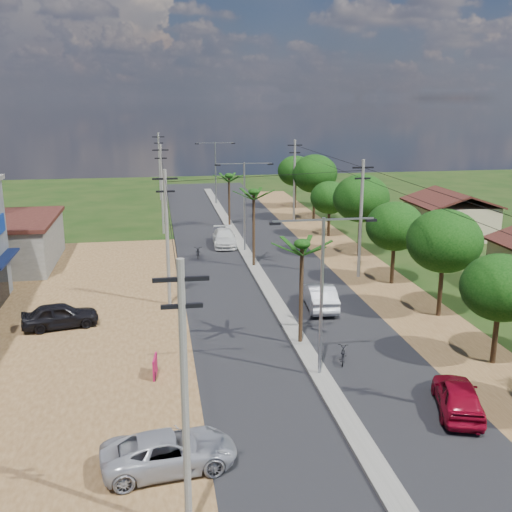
{
  "coord_description": "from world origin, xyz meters",
  "views": [
    {
      "loc": [
        -7.58,
        -26.21,
        13.32
      ],
      "look_at": [
        -1.1,
        12.35,
        3.0
      ],
      "focal_mm": 42.0,
      "sensor_mm": 36.0,
      "label": 1
    }
  ],
  "objects": [
    {
      "name": "ground",
      "position": [
        0.0,
        0.0,
        0.0
      ],
      "size": [
        160.0,
        160.0,
        0.0
      ],
      "primitive_type": "plane",
      "color": "black",
      "rests_on": "ground"
    },
    {
      "name": "road",
      "position": [
        0.0,
        15.0,
        0.02
      ],
      "size": [
        12.0,
        110.0,
        0.04
      ],
      "primitive_type": "cube",
      "color": "black",
      "rests_on": "ground"
    },
    {
      "name": "median",
      "position": [
        0.0,
        18.0,
        0.09
      ],
      "size": [
        1.0,
        90.0,
        0.18
      ],
      "primitive_type": "cube",
      "color": "#605E56",
      "rests_on": "ground"
    },
    {
      "name": "dirt_lot_west",
      "position": [
        -15.0,
        8.0,
        0.02
      ],
      "size": [
        18.0,
        46.0,
        0.04
      ],
      "primitive_type": "cube",
      "color": "brown",
      "rests_on": "ground"
    },
    {
      "name": "dirt_shoulder_east",
      "position": [
        8.5,
        15.0,
        0.01
      ],
      "size": [
        5.0,
        90.0,
        0.03
      ],
      "primitive_type": "cube",
      "color": "brown",
      "rests_on": "ground"
    },
    {
      "name": "house_east_far",
      "position": [
        21.0,
        28.0,
        2.39
      ],
      "size": [
        7.6,
        7.5,
        4.6
      ],
      "color": "tan",
      "rests_on": "ground"
    },
    {
      "name": "tree_east_b",
      "position": [
        9.3,
        0.0,
        4.11
      ],
      "size": [
        4.0,
        4.0,
        5.83
      ],
      "color": "black",
      "rests_on": "ground"
    },
    {
      "name": "tree_east_c",
      "position": [
        9.7,
        7.0,
        4.86
      ],
      "size": [
        4.6,
        4.6,
        6.83
      ],
      "color": "black",
      "rests_on": "ground"
    },
    {
      "name": "tree_east_d",
      "position": [
        9.4,
        14.0,
        4.34
      ],
      "size": [
        4.2,
        4.2,
        6.13
      ],
      "color": "black",
      "rests_on": "ground"
    },
    {
      "name": "tree_east_e",
      "position": [
        9.6,
        22.0,
        5.09
      ],
      "size": [
        4.8,
        4.8,
        7.14
      ],
      "color": "black",
      "rests_on": "ground"
    },
    {
      "name": "tree_east_f",
      "position": [
        9.2,
        30.0,
        3.89
      ],
      "size": [
        3.8,
        3.8,
        5.52
      ],
      "color": "black",
      "rests_on": "ground"
    },
    {
      "name": "tree_east_g",
      "position": [
        9.8,
        38.0,
        5.24
      ],
      "size": [
        5.0,
        5.0,
        7.38
      ],
      "color": "black",
      "rests_on": "ground"
    },
    {
      "name": "tree_east_h",
      "position": [
        9.5,
        46.0,
        4.64
      ],
      "size": [
        4.4,
        4.4,
        6.52
      ],
      "color": "black",
      "rests_on": "ground"
    },
    {
      "name": "palm_median_near",
      "position": [
        0.0,
        4.0,
        5.54
      ],
      "size": [
        2.0,
        2.0,
        6.15
      ],
      "color": "black",
      "rests_on": "ground"
    },
    {
      "name": "palm_median_mid",
      "position": [
        0.0,
        20.0,
        5.9
      ],
      "size": [
        2.0,
        2.0,
        6.55
      ],
      "color": "black",
      "rests_on": "ground"
    },
    {
      "name": "palm_median_far",
      "position": [
        0.0,
        36.0,
        5.26
      ],
      "size": [
        2.0,
        2.0,
        5.85
      ],
      "color": "black",
      "rests_on": "ground"
    },
    {
      "name": "streetlight_near",
      "position": [
        0.0,
        0.0,
        4.79
      ],
      "size": [
        5.1,
        0.18,
        8.0
      ],
      "color": "gray",
      "rests_on": "ground"
    },
    {
      "name": "streetlight_mid",
      "position": [
        0.0,
        25.0,
        4.79
      ],
      "size": [
        5.1,
        0.18,
        8.0
      ],
      "color": "gray",
      "rests_on": "ground"
    },
    {
      "name": "streetlight_far",
      "position": [
        0.0,
        50.0,
        4.79
      ],
      "size": [
        5.1,
        0.18,
        8.0
      ],
      "color": "gray",
      "rests_on": "ground"
    },
    {
      "name": "utility_pole_w_a",
      "position": [
        -7.0,
        -10.0,
        4.76
      ],
      "size": [
        1.6,
        0.24,
        9.0
      ],
      "color": "#605E56",
      "rests_on": "ground"
    },
    {
      "name": "utility_pole_w_b",
      "position": [
        -7.0,
        12.0,
        4.76
      ],
      "size": [
        1.6,
        0.24,
        9.0
      ],
      "color": "#605E56",
      "rests_on": "ground"
    },
    {
      "name": "utility_pole_w_c",
      "position": [
        -7.0,
        34.0,
        4.76
      ],
      "size": [
        1.6,
        0.24,
        9.0
      ],
      "color": "#605E56",
      "rests_on": "ground"
    },
    {
      "name": "utility_pole_w_d",
      "position": [
        -7.0,
        55.0,
        4.76
      ],
      "size": [
        1.6,
        0.24,
        9.0
      ],
      "color": "#605E56",
      "rests_on": "ground"
    },
    {
      "name": "utility_pole_e_b",
      "position": [
        7.5,
        16.0,
        4.76
      ],
      "size": [
        1.6,
        0.24,
        9.0
      ],
      "color": "#605E56",
      "rests_on": "ground"
    },
    {
      "name": "utility_pole_e_c",
      "position": [
        7.5,
        38.0,
        4.76
      ],
      "size": [
        1.6,
        0.24,
        9.0
      ],
      "color": "#605E56",
      "rests_on": "ground"
    },
    {
      "name": "car_red_near",
      "position": [
        5.0,
        -4.42,
        0.75
      ],
      "size": [
        3.05,
        4.76,
        1.51
      ],
      "primitive_type": "imported",
      "rotation": [
        0.0,
        0.0,
        2.83
      ],
      "color": "maroon",
      "rests_on": "ground"
    },
    {
      "name": "car_silver_mid",
      "position": [
        2.65,
        9.63,
        0.81
      ],
      "size": [
        2.11,
        5.03,
        1.62
      ],
      "primitive_type": "imported",
      "rotation": [
        0.0,
        0.0,
        3.06
      ],
      "color": "#A2A4AB",
      "rests_on": "ground"
    },
    {
      "name": "car_white_far",
      "position": [
        -1.5,
        27.69,
        0.74
      ],
      "size": [
        2.32,
        5.19,
        1.48
      ],
      "primitive_type": "imported",
      "rotation": [
        0.0,
        0.0,
        -0.05
      ],
      "color": "beige",
      "rests_on": "ground"
    },
    {
      "name": "car_parked_silver",
      "position": [
        -7.5,
        -6.48,
        0.7
      ],
      "size": [
        5.25,
        2.91,
        1.39
      ],
      "primitive_type": "imported",
      "rotation": [
        0.0,
        0.0,
        1.69
      ],
      "color": "#A2A4AB",
      "rests_on": "ground"
    },
    {
      "name": "car_parked_dark",
      "position": [
        -13.55,
        8.86,
        0.75
      ],
      "size": [
        4.67,
        2.58,
        1.5
      ],
      "primitive_type": "imported",
      "rotation": [
        0.0,
        0.0,
        1.76
      ],
      "color": "black",
      "rests_on": "ground"
    },
    {
      "name": "moto_rider_east",
      "position": [
        1.6,
        1.29,
        0.41
      ],
      "size": [
        1.02,
        1.66,
        0.82
      ],
      "primitive_type": "imported",
      "rotation": [
        0.0,
        0.0,
        2.81
      ],
      "color": "black",
      "rests_on": "ground"
    },
    {
      "name": "moto_rider_west_a",
      "position": [
        -4.23,
        23.89,
        0.51
      ],
      "size": [
        0.83,
        1.98,
        1.02
      ],
      "primitive_type": "imported",
      "rotation": [
        0.0,
        0.0,
        -0.08
      ],
      "color": "black",
      "rests_on": "ground"
    },
    {
      "name": "moto_rider_west_b",
      "position": [
        -1.2,
        29.83,
        0.47
      ],
      "size": [
        0.44,
        1.57,
        0.94
      ],
      "primitive_type": "imported",
      "rotation": [
        0.0,
        0.0,
        -0.0
      ],
      "color": "black",
      "rests_on": "ground"
    },
    {
      "name": "roadside_sign",
      "position": [
        -8.0,
        1.29,
        0.53
      ],
      "size": [
        0.24,
        1.28,
        1.06
      ],
      "rotation": [
        0.0,
        0.0,
        -0.12
      ],
      "color": "maroon",
      "rests_on": "ground"
    }
  ]
}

